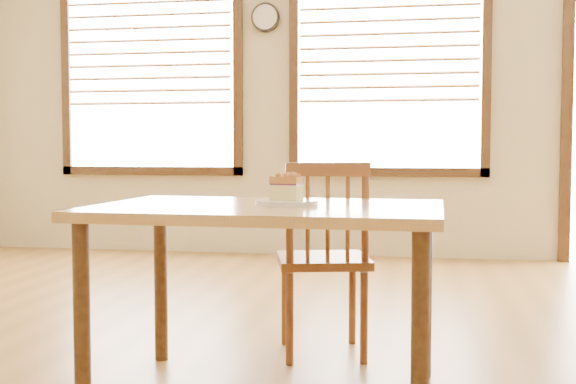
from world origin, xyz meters
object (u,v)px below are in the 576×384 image
(wall_clock, at_px, (265,17))
(cafe_chair_main, at_px, (324,258))
(plate, at_px, (287,203))
(cafe_table_main, at_px, (268,227))
(cake_slice, at_px, (287,186))

(wall_clock, bearing_deg, cafe_chair_main, -73.48)
(cafe_chair_main, relative_size, plate, 3.83)
(cafe_table_main, distance_m, cafe_chair_main, 0.63)
(wall_clock, xyz_separation_m, plate, (0.86, -3.72, -1.39))
(wall_clock, bearing_deg, cafe_table_main, -78.05)
(cafe_table_main, xyz_separation_m, plate, (0.07, 0.00, 0.10))
(cafe_chair_main, height_order, plate, cafe_chair_main)
(cake_slice, bearing_deg, plate, -20.32)
(wall_clock, xyz_separation_m, cake_slice, (0.86, -3.72, -1.33))
(plate, bearing_deg, wall_clock, 103.03)
(wall_clock, relative_size, cafe_table_main, 0.19)
(plate, distance_m, cake_slice, 0.06)
(wall_clock, xyz_separation_m, cafe_table_main, (0.79, -3.72, -1.49))
(wall_clock, distance_m, cake_slice, 4.04)
(cafe_table_main, bearing_deg, cake_slice, 4.12)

